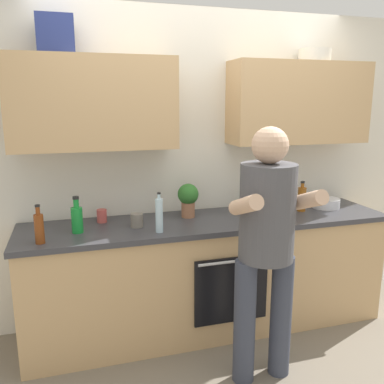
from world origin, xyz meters
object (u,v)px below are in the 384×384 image
object	(u,v)px
bottle_syrup	(302,199)
bottle_water	(159,215)
person_standing	(267,237)
cup_ceramic	(102,216)
cup_coffee	(296,200)
potted_herb	(188,198)
bottle_soda	(77,218)
bottle_vinegar	(39,228)
mixing_bowl	(326,203)
cup_stoneware	(137,220)
bottle_oil	(278,202)
grocery_bag_produce	(265,203)

from	to	relation	value
bottle_syrup	bottle_water	bearing A→B (deg)	-170.35
person_standing	bottle_syrup	world-z (taller)	person_standing
cup_ceramic	cup_coffee	bearing A→B (deg)	0.45
bottle_water	potted_herb	world-z (taller)	bottle_water
bottle_soda	bottle_vinegar	xyz separation A→B (m)	(-0.24, -0.16, 0.00)
person_standing	cup_ceramic	bearing A→B (deg)	137.17
mixing_bowl	potted_herb	size ratio (longest dim) A/B	0.89
person_standing	bottle_vinegar	bearing A→B (deg)	159.77
cup_coffee	potted_herb	size ratio (longest dim) A/B	0.38
bottle_soda	cup_stoneware	distance (m)	0.42
bottle_oil	bottle_syrup	distance (m)	0.37
cup_ceramic	cup_coffee	world-z (taller)	cup_coffee
bottle_vinegar	mixing_bowl	size ratio (longest dim) A/B	1.08
bottle_soda	grocery_bag_produce	size ratio (longest dim) A/B	1.25
cup_ceramic	bottle_soda	bearing A→B (deg)	-131.42
bottle_soda	mixing_bowl	bearing A→B (deg)	2.83
cup_ceramic	mixing_bowl	world-z (taller)	cup_ceramic
bottle_water	bottle_vinegar	size ratio (longest dim) A/B	1.11
bottle_vinegar	bottle_soda	bearing A→B (deg)	34.16
person_standing	cup_coffee	distance (m)	1.13
grocery_bag_produce	bottle_oil	bearing A→B (deg)	-90.61
cup_coffee	grocery_bag_produce	world-z (taller)	grocery_bag_produce
bottle_water	mixing_bowl	distance (m)	1.53
potted_herb	bottle_oil	bearing A→B (deg)	-24.63
bottle_water	bottle_oil	bearing A→B (deg)	1.25
person_standing	bottle_water	distance (m)	0.76
cup_stoneware	cup_ceramic	xyz separation A→B (m)	(-0.23, 0.19, -0.00)
cup_coffee	bottle_soda	bearing A→B (deg)	-173.19
bottle_syrup	cup_stoneware	bearing A→B (deg)	-178.00
bottle_soda	bottle_syrup	bearing A→B (deg)	1.91
bottle_vinegar	potted_herb	world-z (taller)	potted_herb
cup_coffee	cup_stoneware	bearing A→B (deg)	-171.68
bottle_oil	potted_herb	size ratio (longest dim) A/B	1.24
cup_ceramic	potted_herb	xyz separation A→B (m)	(0.66, -0.05, 0.11)
person_standing	cup_stoneware	bearing A→B (deg)	136.20
person_standing	cup_ceramic	world-z (taller)	person_standing
cup_ceramic	bottle_vinegar	bearing A→B (deg)	-138.77
bottle_vinegar	cup_stoneware	xyz separation A→B (m)	(0.65, 0.17, -0.05)
person_standing	bottle_soda	world-z (taller)	person_standing
bottle_soda	bottle_water	xyz separation A→B (m)	(0.55, -0.15, 0.02)
bottle_oil	bottle_vinegar	size ratio (longest dim) A/B	1.29
cup_coffee	bottle_vinegar	bearing A→B (deg)	-169.61
bottle_vinegar	grocery_bag_produce	bearing A→B (deg)	8.45
bottle_soda	cup_ceramic	world-z (taller)	bottle_soda
bottle_syrup	cup_coffee	bearing A→B (deg)	76.18
bottle_syrup	cup_ceramic	xyz separation A→B (m)	(-1.61, 0.15, -0.06)
person_standing	cup_ceramic	xyz separation A→B (m)	(-0.93, 0.86, -0.02)
cup_ceramic	potted_herb	bearing A→B (deg)	-4.24
mixing_bowl	grocery_bag_produce	world-z (taller)	grocery_bag_produce
bottle_vinegar	bottle_syrup	xyz separation A→B (m)	(2.02, 0.22, 0.00)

